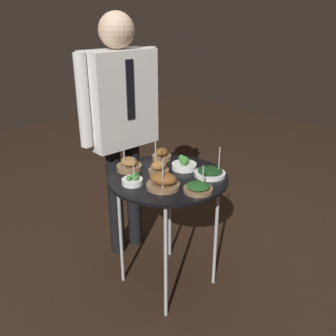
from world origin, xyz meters
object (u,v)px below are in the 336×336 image
(serving_cart, at_px, (168,185))
(bowl_roast_near_rim, at_px, (129,165))
(bowl_broccoli_back_right, at_px, (133,181))
(bowl_roast_front_right, at_px, (163,182))
(bowl_roast_center, at_px, (162,155))
(bowl_broccoli_mid_left, at_px, (184,164))
(bowl_spinach_mid_right, at_px, (198,188))
(waiter_figure, at_px, (121,111))
(bowl_roast_front_center, at_px, (159,168))
(bowl_spinach_far_rim, at_px, (210,172))

(serving_cart, distance_m, bowl_roast_near_rim, 0.26)
(bowl_broccoli_back_right, bearing_deg, bowl_roast_front_right, -57.18)
(bowl_roast_center, bearing_deg, bowl_broccoli_mid_left, -90.15)
(bowl_broccoli_mid_left, relative_size, bowl_roast_front_right, 0.82)
(bowl_broccoli_mid_left, distance_m, bowl_spinach_mid_right, 0.31)
(bowl_broccoli_mid_left, height_order, bowl_roast_front_right, bowl_roast_front_right)
(waiter_figure, bearing_deg, bowl_spinach_mid_right, -94.70)
(bowl_roast_front_center, bearing_deg, bowl_spinach_mid_right, -91.79)
(bowl_roast_front_right, distance_m, bowl_roast_center, 0.40)
(bowl_spinach_far_rim, height_order, bowl_roast_center, bowl_spinach_far_rim)
(bowl_broccoli_mid_left, height_order, bowl_roast_center, bowl_broccoli_mid_left)
(bowl_broccoli_back_right, bearing_deg, bowl_spinach_far_rim, -27.72)
(bowl_roast_front_right, distance_m, bowl_broccoli_back_right, 0.17)
(bowl_broccoli_mid_left, height_order, bowl_spinach_mid_right, bowl_spinach_mid_right)
(serving_cart, bearing_deg, bowl_broccoli_mid_left, 7.19)
(serving_cart, relative_size, bowl_roast_near_rim, 4.89)
(bowl_spinach_mid_right, bearing_deg, serving_cart, 86.25)
(bowl_spinach_mid_right, bearing_deg, bowl_broccoli_back_right, 123.08)
(serving_cart, height_order, bowl_roast_front_right, bowl_roast_front_right)
(serving_cart, xyz_separation_m, bowl_spinach_far_rim, (0.18, -0.15, 0.07))
(bowl_broccoli_back_right, height_order, bowl_roast_front_center, bowl_roast_front_center)
(bowl_spinach_far_rim, relative_size, waiter_figure, 0.11)
(serving_cart, xyz_separation_m, bowl_broccoli_mid_left, (0.14, 0.02, 0.08))
(serving_cart, bearing_deg, bowl_roast_near_rim, 115.95)
(serving_cart, height_order, bowl_broccoli_back_right, bowl_broccoli_back_right)
(waiter_figure, bearing_deg, bowl_roast_front_right, -105.62)
(serving_cart, distance_m, bowl_broccoli_mid_left, 0.17)
(bowl_broccoli_mid_left, relative_size, bowl_spinach_far_rim, 0.84)
(bowl_broccoli_mid_left, distance_m, bowl_spinach_far_rim, 0.18)
(serving_cart, height_order, bowl_roast_center, bowl_roast_center)
(bowl_spinach_mid_right, bearing_deg, bowl_spinach_far_rim, 25.25)
(serving_cart, bearing_deg, waiter_figure, 84.82)
(serving_cart, distance_m, bowl_roast_center, 0.27)
(bowl_spinach_far_rim, height_order, bowl_spinach_mid_right, bowl_spinach_far_rim)
(serving_cart, distance_m, bowl_broccoli_back_right, 0.23)
(bowl_roast_front_right, height_order, bowl_roast_near_rim, bowl_roast_front_right)
(bowl_spinach_mid_right, relative_size, waiter_figure, 0.10)
(serving_cart, xyz_separation_m, waiter_figure, (0.04, 0.49, 0.33))
(serving_cart, distance_m, waiter_figure, 0.59)
(bowl_spinach_far_rim, xyz_separation_m, bowl_spinach_mid_right, (-0.20, -0.09, 0.00))
(bowl_spinach_far_rim, height_order, bowl_roast_front_center, bowl_roast_front_center)
(bowl_roast_front_right, distance_m, waiter_figure, 0.65)
(bowl_spinach_mid_right, bearing_deg, bowl_roast_near_rim, 100.98)
(bowl_roast_front_center, bearing_deg, bowl_spinach_far_rim, -50.48)
(bowl_roast_front_right, bearing_deg, bowl_spinach_mid_right, -56.68)
(bowl_roast_front_right, relative_size, bowl_roast_center, 1.44)
(bowl_spinach_mid_right, distance_m, waiter_figure, 0.78)
(bowl_broccoli_back_right, distance_m, waiter_figure, 0.57)
(bowl_spinach_far_rim, relative_size, bowl_roast_center, 1.42)
(serving_cart, bearing_deg, bowl_roast_front_right, -142.38)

